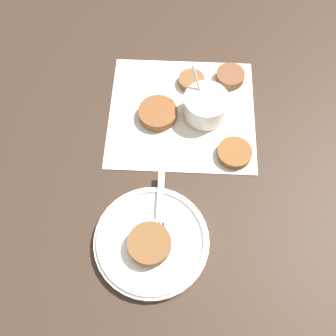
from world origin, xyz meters
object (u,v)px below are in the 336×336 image
Objects in this scene: fritter_on_plate at (149,244)px; serving_plate at (152,241)px; sauce_bowl at (206,106)px; fork at (159,219)px.

serving_plate is at bearing 78.10° from fritter_on_plate.
sauce_bowl is 0.30m from serving_plate.
serving_plate is 2.71× the size of fritter_on_plate.
fork is at bearing -108.08° from sauce_bowl.
sauce_bowl is 0.26m from fork.
fritter_on_plate is (-0.00, -0.01, 0.02)m from serving_plate.
sauce_bowl is 0.49× the size of serving_plate.
sauce_bowl reaches higher than serving_plate.
fritter_on_plate is at bearing -101.90° from serving_plate.
fritter_on_plate reaches higher than fork.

